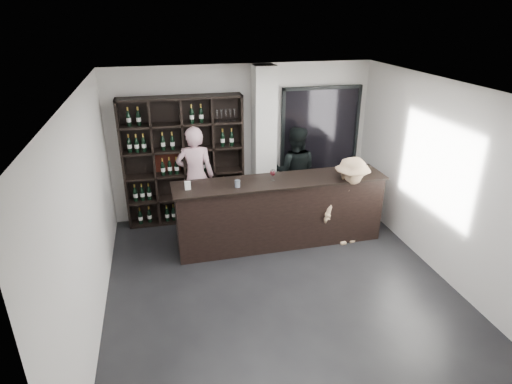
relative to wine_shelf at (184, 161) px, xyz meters
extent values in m
cube|color=black|center=(1.15, -2.57, -1.20)|extent=(5.00, 5.50, 0.01)
cube|color=silver|center=(1.50, -0.10, 0.25)|extent=(0.40, 0.40, 2.90)
cube|color=black|center=(2.70, 0.12, 0.20)|extent=(1.60, 0.08, 2.10)
cube|color=black|center=(2.70, 0.12, 0.20)|extent=(1.48, 0.02, 1.98)
cube|color=black|center=(1.50, -1.26, -0.62)|extent=(3.52, 0.66, 1.15)
cube|color=black|center=(1.50, -1.26, -0.03)|extent=(3.60, 0.74, 0.03)
imported|color=beige|center=(0.18, -0.17, -0.25)|extent=(0.76, 0.56, 1.90)
imported|color=black|center=(2.10, -0.17, -0.31)|extent=(1.04, 0.92, 1.77)
imported|color=tan|center=(2.66, -1.52, -0.41)|extent=(1.11, 0.76, 1.57)
cylinder|color=#9DABC0|center=(0.74, -1.40, 0.04)|extent=(0.12, 0.12, 0.12)
cube|color=white|center=(2.67, -1.19, 0.00)|extent=(0.15, 0.15, 0.02)
cube|color=white|center=(-0.04, -1.32, 0.06)|extent=(0.09, 0.05, 0.14)
camera|label=1|loc=(-0.40, -7.59, 2.63)|focal=30.00mm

